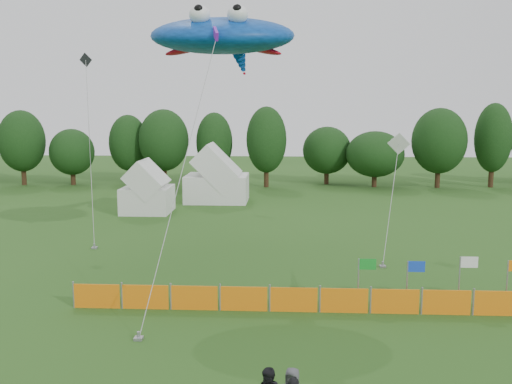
{
  "coord_description": "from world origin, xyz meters",
  "views": [
    {
      "loc": [
        1.05,
        -13.51,
        8.14
      ],
      "look_at": [
        0.0,
        6.0,
        5.2
      ],
      "focal_mm": 40.0,
      "sensor_mm": 36.0,
      "label": 1
    }
  ],
  "objects_px": {
    "barrier_fence": "(344,301)",
    "stingray_kite": "(224,38)",
    "tent_left": "(147,191)",
    "tent_right": "(217,180)"
  },
  "relations": [
    {
      "from": "barrier_fence",
      "to": "stingray_kite",
      "type": "xyz_separation_m",
      "value": [
        -5.32,
        5.81,
        10.87
      ]
    },
    {
      "from": "barrier_fence",
      "to": "stingray_kite",
      "type": "bearing_deg",
      "value": 132.46
    },
    {
      "from": "tent_left",
      "to": "stingray_kite",
      "type": "xyz_separation_m",
      "value": [
        7.73,
        -15.26,
        9.72
      ]
    },
    {
      "from": "tent_left",
      "to": "barrier_fence",
      "type": "distance_m",
      "value": 24.81
    },
    {
      "from": "tent_left",
      "to": "tent_right",
      "type": "xyz_separation_m",
      "value": [
        4.76,
        5.37,
        0.26
      ]
    },
    {
      "from": "tent_left",
      "to": "tent_right",
      "type": "relative_size",
      "value": 0.69
    },
    {
      "from": "tent_left",
      "to": "stingray_kite",
      "type": "relative_size",
      "value": 0.21
    },
    {
      "from": "tent_left",
      "to": "tent_right",
      "type": "distance_m",
      "value": 7.18
    },
    {
      "from": "tent_right",
      "to": "stingray_kite",
      "type": "distance_m",
      "value": 22.89
    },
    {
      "from": "barrier_fence",
      "to": "stingray_kite",
      "type": "relative_size",
      "value": 1.25
    }
  ]
}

